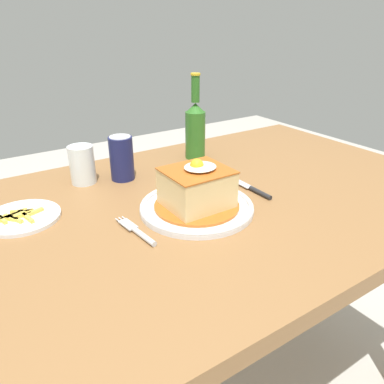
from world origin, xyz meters
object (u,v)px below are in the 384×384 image
at_px(beer_bottle_green, 195,128).
at_px(drinking_glass, 83,167).
at_px(fork, 139,233).
at_px(main_plate, 197,207).
at_px(knife, 254,190).
at_px(side_plate_fries, 21,217).
at_px(soda_can, 122,158).

distance_m(beer_bottle_green, drinking_glass, 0.38).
distance_m(fork, drinking_glass, 0.34).
xyz_separation_m(beer_bottle_green, drinking_glass, (-0.37, -0.00, -0.05)).
bearing_deg(main_plate, drinking_glass, 118.31).
height_order(knife, drinking_glass, drinking_glass).
xyz_separation_m(fork, drinking_glass, (-0.00, 0.34, 0.04)).
relative_size(fork, side_plate_fries, 0.83).
xyz_separation_m(main_plate, side_plate_fries, (-0.36, 0.18, -0.00)).
bearing_deg(knife, beer_bottle_green, 86.10).
height_order(main_plate, fork, main_plate).
height_order(main_plate, knife, main_plate).
bearing_deg(soda_can, beer_bottle_green, 7.68).
distance_m(main_plate, soda_can, 0.29).
xyz_separation_m(soda_can, drinking_glass, (-0.10, 0.03, -0.02)).
bearing_deg(main_plate, knife, 1.17).
distance_m(knife, soda_can, 0.37).
bearing_deg(beer_bottle_green, knife, -93.90).
bearing_deg(drinking_glass, beer_bottle_green, 0.29).
xyz_separation_m(fork, beer_bottle_green, (0.37, 0.34, 0.09)).
relative_size(soda_can, side_plate_fries, 0.73).
bearing_deg(beer_bottle_green, drinking_glass, -179.71).
bearing_deg(drinking_glass, soda_can, -18.90).
height_order(soda_can, drinking_glass, soda_can).
distance_m(drinking_glass, side_plate_fries, 0.23).
height_order(main_plate, side_plate_fries, main_plate).
bearing_deg(beer_bottle_green, fork, -137.54).
xyz_separation_m(knife, side_plate_fries, (-0.54, 0.18, -0.00)).
relative_size(fork, soda_can, 1.14).
height_order(fork, knife, same).
xyz_separation_m(fork, side_plate_fries, (-0.19, 0.21, -0.00)).
bearing_deg(side_plate_fries, fork, -47.41).
bearing_deg(soda_can, knife, -47.36).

